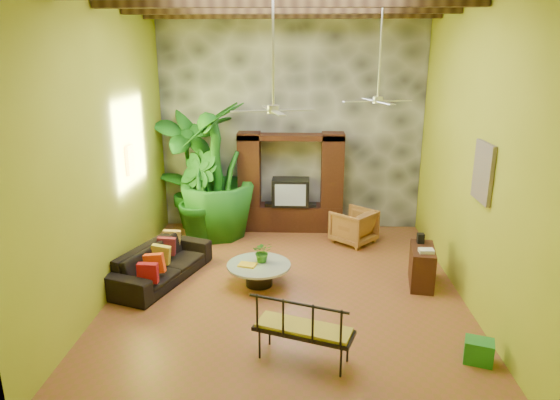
{
  "coord_description": "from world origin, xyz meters",
  "views": [
    {
      "loc": [
        0.22,
        -8.0,
        4.03
      ],
      "look_at": [
        -0.12,
        0.2,
        1.59
      ],
      "focal_mm": 32.0,
      "sensor_mm": 36.0,
      "label": 1
    }
  ],
  "objects_px": {
    "green_bin": "(479,351)",
    "sofa": "(161,263)",
    "tall_plant_b": "(197,197)",
    "ceiling_fan_front": "(273,96)",
    "iron_bench": "(304,327)",
    "tall_plant_a": "(189,169)",
    "wicker_armchair": "(353,226)",
    "ceiling_fan_back": "(378,89)",
    "coffee_table": "(259,272)",
    "entertainment_center": "(291,190)",
    "tall_plant_c": "(216,171)",
    "side_console": "(422,266)"
  },
  "relations": [
    {
      "from": "iron_bench",
      "to": "sofa",
      "type": "bearing_deg",
      "value": 155.3
    },
    {
      "from": "ceiling_fan_front",
      "to": "coffee_table",
      "type": "xyz_separation_m",
      "value": [
        -0.3,
        0.57,
        -3.15
      ]
    },
    {
      "from": "entertainment_center",
      "to": "ceiling_fan_front",
      "type": "distance_m",
      "value": 4.3
    },
    {
      "from": "coffee_table",
      "to": "entertainment_center",
      "type": "bearing_deg",
      "value": 80.41
    },
    {
      "from": "entertainment_center",
      "to": "coffee_table",
      "type": "height_order",
      "value": "entertainment_center"
    },
    {
      "from": "wicker_armchair",
      "to": "tall_plant_a",
      "type": "distance_m",
      "value": 3.96
    },
    {
      "from": "wicker_armchair",
      "to": "tall_plant_c",
      "type": "xyz_separation_m",
      "value": [
        -3.03,
        0.32,
        1.14
      ]
    },
    {
      "from": "tall_plant_c",
      "to": "side_console",
      "type": "relative_size",
      "value": 3.45
    },
    {
      "from": "wicker_armchair",
      "to": "green_bin",
      "type": "distance_m",
      "value": 4.56
    },
    {
      "from": "green_bin",
      "to": "entertainment_center",
      "type": "bearing_deg",
      "value": 117.11
    },
    {
      "from": "tall_plant_a",
      "to": "tall_plant_b",
      "type": "bearing_deg",
      "value": -67.72
    },
    {
      "from": "wicker_armchair",
      "to": "coffee_table",
      "type": "relative_size",
      "value": 0.72
    },
    {
      "from": "green_bin",
      "to": "sofa",
      "type": "bearing_deg",
      "value": 154.63
    },
    {
      "from": "tall_plant_a",
      "to": "tall_plant_c",
      "type": "xyz_separation_m",
      "value": [
        0.7,
        -0.46,
        0.07
      ]
    },
    {
      "from": "ceiling_fan_back",
      "to": "tall_plant_b",
      "type": "relative_size",
      "value": 0.94
    },
    {
      "from": "sofa",
      "to": "wicker_armchair",
      "type": "distance_m",
      "value": 4.22
    },
    {
      "from": "coffee_table",
      "to": "green_bin",
      "type": "distance_m",
      "value": 3.85
    },
    {
      "from": "sofa",
      "to": "green_bin",
      "type": "xyz_separation_m",
      "value": [
        4.95,
        -2.35,
        -0.16
      ]
    },
    {
      "from": "sofa",
      "to": "green_bin",
      "type": "bearing_deg",
      "value": -95.79
    },
    {
      "from": "tall_plant_a",
      "to": "coffee_table",
      "type": "bearing_deg",
      "value": -58.12
    },
    {
      "from": "wicker_armchair",
      "to": "iron_bench",
      "type": "height_order",
      "value": "iron_bench"
    },
    {
      "from": "entertainment_center",
      "to": "iron_bench",
      "type": "distance_m",
      "value": 5.33
    },
    {
      "from": "wicker_armchair",
      "to": "coffee_table",
      "type": "height_order",
      "value": "wicker_armchair"
    },
    {
      "from": "ceiling_fan_front",
      "to": "wicker_armchair",
      "type": "bearing_deg",
      "value": 59.75
    },
    {
      "from": "iron_bench",
      "to": "ceiling_fan_front",
      "type": "bearing_deg",
      "value": 124.45
    },
    {
      "from": "ceiling_fan_back",
      "to": "coffee_table",
      "type": "height_order",
      "value": "ceiling_fan_back"
    },
    {
      "from": "ceiling_fan_front",
      "to": "iron_bench",
      "type": "xyz_separation_m",
      "value": [
        0.49,
        -1.77,
        -2.85
      ]
    },
    {
      "from": "sofa",
      "to": "iron_bench",
      "type": "height_order",
      "value": "iron_bench"
    },
    {
      "from": "sofa",
      "to": "side_console",
      "type": "xyz_separation_m",
      "value": [
        4.71,
        -0.0,
        0.03
      ]
    },
    {
      "from": "ceiling_fan_back",
      "to": "sofa",
      "type": "relative_size",
      "value": 0.84
    },
    {
      "from": "sofa",
      "to": "tall_plant_a",
      "type": "xyz_separation_m",
      "value": [
        -0.04,
        2.82,
        1.12
      ]
    },
    {
      "from": "tall_plant_a",
      "to": "coffee_table",
      "type": "relative_size",
      "value": 2.52
    },
    {
      "from": "entertainment_center",
      "to": "side_console",
      "type": "bearing_deg",
      "value": -49.58
    },
    {
      "from": "tall_plant_b",
      "to": "entertainment_center",
      "type": "bearing_deg",
      "value": 20.51
    },
    {
      "from": "tall_plant_b",
      "to": "sofa",
      "type": "bearing_deg",
      "value": -97.39
    },
    {
      "from": "sofa",
      "to": "tall_plant_a",
      "type": "distance_m",
      "value": 3.03
    },
    {
      "from": "tall_plant_a",
      "to": "ceiling_fan_front",
      "type": "bearing_deg",
      "value": -58.76
    },
    {
      "from": "sofa",
      "to": "tall_plant_c",
      "type": "distance_m",
      "value": 2.72
    },
    {
      "from": "wicker_armchair",
      "to": "ceiling_fan_back",
      "type": "bearing_deg",
      "value": 51.42
    },
    {
      "from": "tall_plant_a",
      "to": "green_bin",
      "type": "relative_size",
      "value": 7.75
    },
    {
      "from": "sofa",
      "to": "coffee_table",
      "type": "relative_size",
      "value": 1.94
    },
    {
      "from": "ceiling_fan_back",
      "to": "iron_bench",
      "type": "xyz_separation_m",
      "value": [
        -1.31,
        -3.37,
        -2.85
      ]
    },
    {
      "from": "ceiling_fan_back",
      "to": "green_bin",
      "type": "xyz_separation_m",
      "value": [
        1.05,
        -3.24,
        -3.24
      ]
    },
    {
      "from": "wicker_armchair",
      "to": "tall_plant_b",
      "type": "bearing_deg",
      "value": -49.37
    },
    {
      "from": "entertainment_center",
      "to": "sofa",
      "type": "height_order",
      "value": "entertainment_center"
    },
    {
      "from": "tall_plant_b",
      "to": "green_bin",
      "type": "distance_m",
      "value": 6.49
    },
    {
      "from": "sofa",
      "to": "tall_plant_b",
      "type": "relative_size",
      "value": 1.12
    },
    {
      "from": "ceiling_fan_back",
      "to": "sofa",
      "type": "bearing_deg",
      "value": -167.11
    },
    {
      "from": "ceiling_fan_back",
      "to": "tall_plant_c",
      "type": "height_order",
      "value": "ceiling_fan_back"
    },
    {
      "from": "tall_plant_b",
      "to": "ceiling_fan_back",
      "type": "bearing_deg",
      "value": -17.95
    }
  ]
}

